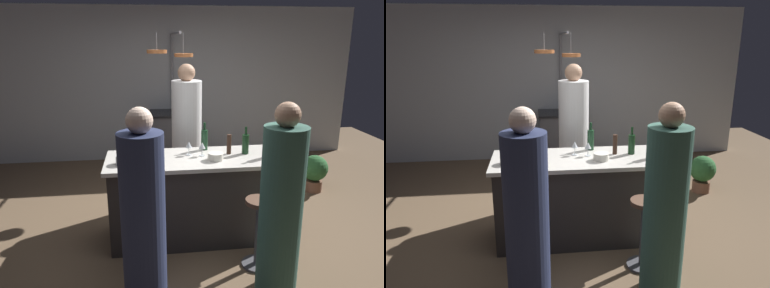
# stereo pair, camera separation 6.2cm
# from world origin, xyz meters

# --- Properties ---
(ground_plane) EXTENTS (9.00, 9.00, 0.00)m
(ground_plane) POSITION_xyz_m (0.00, 0.00, 0.00)
(ground_plane) COLOR brown
(back_wall) EXTENTS (6.40, 0.16, 2.60)m
(back_wall) POSITION_xyz_m (0.00, 2.85, 1.30)
(back_wall) COLOR #B2B7BC
(back_wall) RESTS_ON ground_plane
(kitchen_island) EXTENTS (1.80, 0.72, 0.90)m
(kitchen_island) POSITION_xyz_m (0.00, 0.00, 0.45)
(kitchen_island) COLOR #332D2B
(kitchen_island) RESTS_ON ground_plane
(stove_range) EXTENTS (0.80, 0.64, 0.89)m
(stove_range) POSITION_xyz_m (0.00, 2.45, 0.45)
(stove_range) COLOR #47474C
(stove_range) RESTS_ON ground_plane
(chef) EXTENTS (0.38, 0.38, 1.78)m
(chef) POSITION_xyz_m (0.03, 0.92, 0.83)
(chef) COLOR white
(chef) RESTS_ON ground_plane
(bar_stool_right) EXTENTS (0.28, 0.28, 0.68)m
(bar_stool_right) POSITION_xyz_m (0.52, -0.62, 0.38)
(bar_stool_right) COLOR #4C4C51
(bar_stool_right) RESTS_ON ground_plane
(guest_right) EXTENTS (0.34, 0.34, 1.63)m
(guest_right) POSITION_xyz_m (0.57, -0.99, 0.76)
(guest_right) COLOR #33594C
(guest_right) RESTS_ON ground_plane
(bar_stool_left) EXTENTS (0.28, 0.28, 0.68)m
(bar_stool_left) POSITION_xyz_m (-0.53, -0.62, 0.38)
(bar_stool_left) COLOR #4C4C51
(bar_stool_left) RESTS_ON ground_plane
(guest_left) EXTENTS (0.34, 0.34, 1.62)m
(guest_left) POSITION_xyz_m (-0.53, -1.00, 0.75)
(guest_left) COLOR #262D4C
(guest_left) RESTS_ON ground_plane
(overhead_pot_rack) EXTENTS (0.61, 1.48, 2.17)m
(overhead_pot_rack) POSITION_xyz_m (-0.07, 1.92, 1.65)
(overhead_pot_rack) COLOR gray
(overhead_pot_rack) RESTS_ON ground_plane
(potted_plant) EXTENTS (0.36, 0.36, 0.52)m
(potted_plant) POSITION_xyz_m (1.84, 0.98, 0.30)
(potted_plant) COLOR brown
(potted_plant) RESTS_ON ground_plane
(pepper_mill) EXTENTS (0.05, 0.05, 0.21)m
(pepper_mill) POSITION_xyz_m (0.38, 0.07, 1.01)
(pepper_mill) COLOR #382319
(pepper_mill) RESTS_ON kitchen_island
(wine_bottle_red) EXTENTS (0.07, 0.07, 0.29)m
(wine_bottle_red) POSITION_xyz_m (0.56, 0.06, 1.01)
(wine_bottle_red) COLOR #143319
(wine_bottle_red) RESTS_ON kitchen_island
(wine_bottle_amber) EXTENTS (0.07, 0.07, 0.31)m
(wine_bottle_amber) POSITION_xyz_m (0.79, -0.08, 1.02)
(wine_bottle_amber) COLOR brown
(wine_bottle_amber) RESTS_ON kitchen_island
(wine_bottle_white) EXTENTS (0.07, 0.07, 0.30)m
(wine_bottle_white) POSITION_xyz_m (-0.41, -0.25, 1.02)
(wine_bottle_white) COLOR gray
(wine_bottle_white) RESTS_ON kitchen_island
(wine_bottle_dark) EXTENTS (0.07, 0.07, 0.31)m
(wine_bottle_dark) POSITION_xyz_m (-0.45, 0.00, 1.02)
(wine_bottle_dark) COLOR black
(wine_bottle_dark) RESTS_ON kitchen_island
(wine_bottle_green) EXTENTS (0.07, 0.07, 0.30)m
(wine_bottle_green) POSITION_xyz_m (0.15, 0.26, 1.02)
(wine_bottle_green) COLOR #193D23
(wine_bottle_green) RESTS_ON kitchen_island
(wine_glass_near_right_guest) EXTENTS (0.07, 0.07, 0.15)m
(wine_glass_near_right_guest) POSITION_xyz_m (0.09, 0.04, 1.01)
(wine_glass_near_right_guest) COLOR silver
(wine_glass_near_right_guest) RESTS_ON kitchen_island
(wine_glass_by_chef) EXTENTS (0.07, 0.07, 0.15)m
(wine_glass_by_chef) POSITION_xyz_m (-0.04, 0.09, 1.01)
(wine_glass_by_chef) COLOR silver
(wine_glass_by_chef) RESTS_ON kitchen_island
(mixing_bowl_steel) EXTENTS (0.14, 0.14, 0.08)m
(mixing_bowl_steel) POSITION_xyz_m (-0.71, -0.11, 0.94)
(mixing_bowl_steel) COLOR #B7B7BC
(mixing_bowl_steel) RESTS_ON kitchen_island
(mixing_bowl_ceramic) EXTENTS (0.15, 0.15, 0.07)m
(mixing_bowl_ceramic) POSITION_xyz_m (0.20, -0.11, 0.94)
(mixing_bowl_ceramic) COLOR silver
(mixing_bowl_ceramic) RESTS_ON kitchen_island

